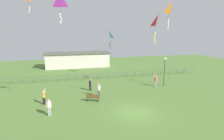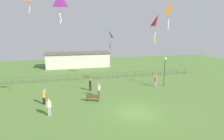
# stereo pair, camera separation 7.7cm
# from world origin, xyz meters

# --- Properties ---
(ground_plane) EXTENTS (80.00, 80.00, 0.00)m
(ground_plane) POSITION_xyz_m (0.00, 0.00, 0.00)
(ground_plane) COLOR #517533
(lamppost) EXTENTS (0.36, 0.36, 4.23)m
(lamppost) POSITION_xyz_m (7.29, 7.43, 3.09)
(lamppost) COLOR #38383D
(lamppost) RESTS_ON ground_plane
(park_bench) EXTENTS (1.55, 0.93, 0.85)m
(park_bench) POSITION_xyz_m (-3.65, 3.94, 0.46)
(park_bench) COLOR brown
(park_bench) RESTS_ON ground_plane
(person_0) EXTENTS (0.50, 0.30, 1.91)m
(person_0) POSITION_xyz_m (-2.71, 5.31, 0.96)
(person_0) COLOR #3F4C47
(person_0) RESTS_ON ground_plane
(person_1) EXTENTS (0.49, 0.31, 1.67)m
(person_1) POSITION_xyz_m (-8.14, 1.32, 0.96)
(person_1) COLOR #99999E
(person_1) RESTS_ON ground_plane
(person_2) EXTENTS (0.48, 0.29, 1.58)m
(person_2) POSITION_xyz_m (-3.41, 7.95, 0.91)
(person_2) COLOR black
(person_2) RESTS_ON ground_plane
(person_3) EXTENTS (0.47, 0.32, 1.83)m
(person_3) POSITION_xyz_m (-8.93, 4.36, 0.92)
(person_3) COLOR black
(person_3) RESTS_ON ground_plane
(person_4) EXTENTS (0.49, 0.34, 1.91)m
(person_4) POSITION_xyz_m (6.00, 7.49, 0.96)
(person_4) COLOR #99999E
(person_4) RESTS_ON ground_plane
(kite_1) EXTENTS (1.16, 0.99, 2.90)m
(kite_1) POSITION_xyz_m (0.44, 13.72, 7.31)
(kite_1) COLOR #198CD1
(kite_2) EXTENTS (1.27, 1.10, 3.16)m
(kite_2) POSITION_xyz_m (5.92, 4.36, 10.44)
(kite_2) COLOR orange
(kite_3) EXTENTS (1.13, 0.82, 3.17)m
(kite_3) POSITION_xyz_m (3.76, 3.41, 8.82)
(kite_3) COLOR red
(kite_4) EXTENTS (0.96, 0.69, 2.52)m
(kite_4) POSITION_xyz_m (-6.62, 1.05, 10.32)
(kite_4) COLOR #B22DB2
(waterfront_railing) EXTENTS (36.02, 0.06, 0.95)m
(waterfront_railing) POSITION_xyz_m (-0.37, 14.00, 0.63)
(waterfront_railing) COLOR #4C4742
(waterfront_railing) RESTS_ON ground_plane
(pavilion_building) EXTENTS (14.44, 4.73, 3.38)m
(pavilion_building) POSITION_xyz_m (-3.81, 26.00, 1.71)
(pavilion_building) COLOR beige
(pavilion_building) RESTS_ON ground_plane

